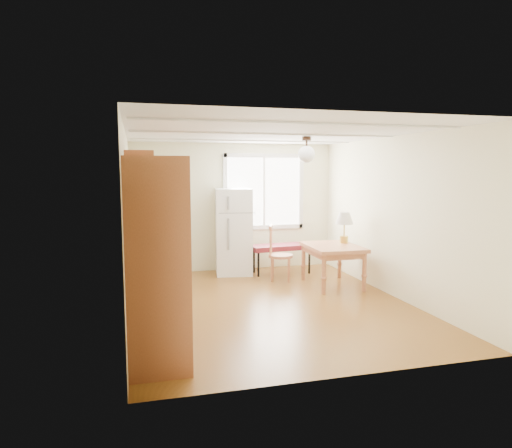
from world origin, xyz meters
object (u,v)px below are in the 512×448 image
object	(u,v)px
refrigerator	(234,231)
bench	(282,248)
dining_table	(333,251)
chair	(276,249)

from	to	relation	value
refrigerator	bench	world-z (taller)	refrigerator
dining_table	bench	bearing A→B (deg)	117.06
dining_table	chair	xyz separation A→B (m)	(-0.83, 0.63, -0.03)
refrigerator	bench	size ratio (longest dim) A/B	1.31
bench	dining_table	size ratio (longest dim) A/B	1.08
bench	dining_table	bearing A→B (deg)	-69.71
bench	chair	xyz separation A→B (m)	(-0.28, -0.51, 0.07)
refrigerator	chair	size ratio (longest dim) A/B	1.64
bench	refrigerator	bearing A→B (deg)	161.36
refrigerator	chair	xyz separation A→B (m)	(0.62, -0.72, -0.25)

